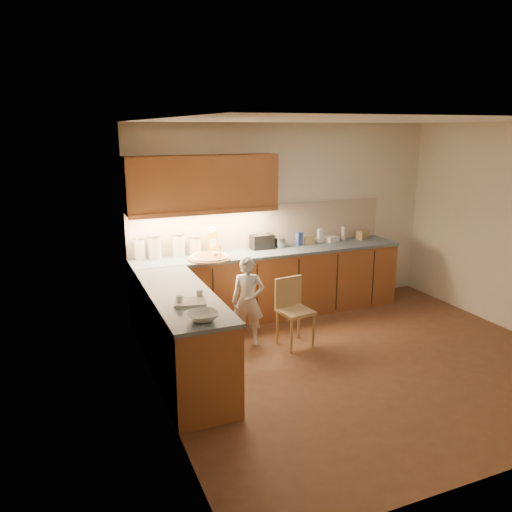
% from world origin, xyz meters
% --- Properties ---
extents(room, '(4.54, 4.50, 2.62)m').
position_xyz_m(room, '(0.00, 0.00, 1.68)').
color(room, '#512E1B').
rests_on(room, ground).
extents(l_counter, '(3.77, 2.62, 0.92)m').
position_xyz_m(l_counter, '(-0.92, 1.25, 0.46)').
color(l_counter, brown).
rests_on(l_counter, ground).
extents(backsplash, '(3.75, 0.02, 0.58)m').
position_xyz_m(backsplash, '(-0.38, 1.99, 1.21)').
color(backsplash, '#BFAC94').
rests_on(backsplash, l_counter).
extents(upper_cabinets, '(1.95, 0.36, 0.73)m').
position_xyz_m(upper_cabinets, '(-1.27, 1.82, 1.85)').
color(upper_cabinets, brown).
rests_on(upper_cabinets, ground).
extents(pizza_on_board, '(0.55, 0.55, 0.22)m').
position_xyz_m(pizza_on_board, '(-1.28, 1.56, 0.94)').
color(pizza_on_board, '#A58152').
rests_on(pizza_on_board, l_counter).
extents(child, '(0.46, 0.39, 1.07)m').
position_xyz_m(child, '(-1.02, 0.91, 0.53)').
color(child, silver).
rests_on(child, ground).
extents(wooden_chair, '(0.40, 0.40, 0.81)m').
position_xyz_m(wooden_chair, '(-0.53, 0.71, 0.47)').
color(wooden_chair, tan).
rests_on(wooden_chair, ground).
extents(mixing_bowl, '(0.28, 0.28, 0.07)m').
position_xyz_m(mixing_bowl, '(-1.95, -0.38, 0.95)').
color(mixing_bowl, white).
rests_on(mixing_bowl, l_counter).
extents(canister_a, '(0.14, 0.14, 0.29)m').
position_xyz_m(canister_a, '(-2.10, 1.87, 1.07)').
color(canister_a, beige).
rests_on(canister_a, l_counter).
extents(canister_b, '(0.17, 0.17, 0.31)m').
position_xyz_m(canister_b, '(-1.92, 1.85, 1.07)').
color(canister_b, beige).
rests_on(canister_b, l_counter).
extents(canister_c, '(0.16, 0.16, 0.30)m').
position_xyz_m(canister_c, '(-1.60, 1.86, 1.07)').
color(canister_c, silver).
rests_on(canister_c, l_counter).
extents(canister_d, '(0.15, 0.15, 0.25)m').
position_xyz_m(canister_d, '(-1.39, 1.85, 1.05)').
color(canister_d, silver).
rests_on(canister_d, l_counter).
extents(oil_jug, '(0.14, 0.12, 0.35)m').
position_xyz_m(oil_jug, '(-1.16, 1.84, 1.08)').
color(oil_jug, gold).
rests_on(oil_jug, l_counter).
extents(toaster, '(0.31, 0.18, 0.20)m').
position_xyz_m(toaster, '(-0.45, 1.82, 1.02)').
color(toaster, black).
rests_on(toaster, l_counter).
extents(steel_pot, '(0.18, 0.18, 0.14)m').
position_xyz_m(steel_pot, '(-0.19, 1.83, 0.99)').
color(steel_pot, '#A6A6AB').
rests_on(steel_pot, l_counter).
extents(blue_box, '(0.11, 0.09, 0.19)m').
position_xyz_m(blue_box, '(0.11, 1.82, 1.01)').
color(blue_box, '#3751A6').
rests_on(blue_box, l_counter).
extents(card_box_a, '(0.15, 0.12, 0.10)m').
position_xyz_m(card_box_a, '(0.28, 1.84, 0.97)').
color(card_box_a, '#997D52').
rests_on(card_box_a, l_counter).
extents(white_bottle, '(0.07, 0.07, 0.20)m').
position_xyz_m(white_bottle, '(0.47, 1.85, 1.02)').
color(white_bottle, white).
rests_on(white_bottle, l_counter).
extents(flat_pack, '(0.22, 0.17, 0.08)m').
position_xyz_m(flat_pack, '(0.67, 1.86, 0.96)').
color(flat_pack, white).
rests_on(flat_pack, l_counter).
extents(tall_jar, '(0.07, 0.07, 0.22)m').
position_xyz_m(tall_jar, '(0.87, 1.87, 1.03)').
color(tall_jar, white).
rests_on(tall_jar, l_counter).
extents(card_box_b, '(0.19, 0.17, 0.13)m').
position_xyz_m(card_box_b, '(1.18, 1.84, 0.98)').
color(card_box_b, tan).
rests_on(card_box_b, l_counter).
extents(dough_cloth, '(0.34, 0.30, 0.02)m').
position_xyz_m(dough_cloth, '(-1.94, 0.07, 0.93)').
color(dough_cloth, white).
rests_on(dough_cloth, l_counter).
extents(spice_jar_a, '(0.08, 0.08, 0.08)m').
position_xyz_m(spice_jar_a, '(-2.04, 0.08, 0.96)').
color(spice_jar_a, white).
rests_on(spice_jar_a, l_counter).
extents(spice_jar_b, '(0.06, 0.06, 0.08)m').
position_xyz_m(spice_jar_b, '(-1.81, 0.18, 0.96)').
color(spice_jar_b, silver).
rests_on(spice_jar_b, l_counter).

